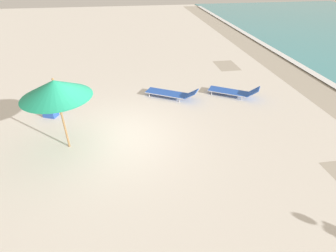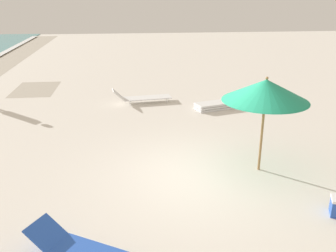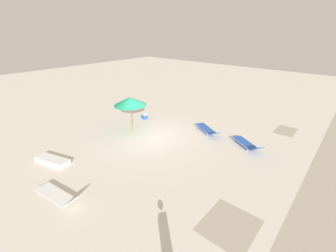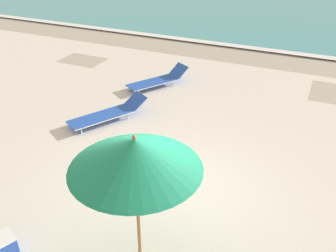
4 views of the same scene
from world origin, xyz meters
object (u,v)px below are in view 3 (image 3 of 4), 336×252
Objects in this scene: cooler_box at (145,116)px; beach_umbrella at (130,101)px; sun_lounger_near_water_left at (58,196)px; lounger_stack at (52,160)px; sun_lounger_beside_umbrella at (247,144)px; sun_lounger_under_umbrella at (207,129)px.

beach_umbrella is at bearing 138.21° from cooler_box.
sun_lounger_near_water_left is 8.96m from cooler_box.
lounger_stack is 0.91× the size of sun_lounger_beside_umbrella.
beach_umbrella reaches higher than cooler_box.
sun_lounger_near_water_left reaches higher than cooler_box.
beach_umbrella is 5.37m from lounger_stack.
cooler_box is at bearing -49.61° from sun_lounger_under_umbrella.
sun_lounger_under_umbrella reaches higher than cooler_box.
sun_lounger_near_water_left is (8.80, -3.86, 0.00)m from sun_lounger_beside_umbrella.
sun_lounger_beside_umbrella is at bearing -152.44° from cooler_box.
cooler_box is (-8.18, -3.66, -0.03)m from sun_lounger_near_water_left.
lounger_stack is at bearing 3.49° from sun_lounger_under_umbrella.
cooler_box is at bearing -154.61° from beach_umbrella.
cooler_box reaches higher than lounger_stack.
beach_umbrella is 3.91× the size of cooler_box.
sun_lounger_near_water_left is at bearing 23.65° from beach_umbrella.
sun_lounger_near_water_left reaches higher than lounger_stack.
beach_umbrella is at bearing -21.98° from sun_lounger_under_umbrella.
sun_lounger_under_umbrella is (-8.01, 4.00, 0.08)m from lounger_stack.
cooler_box is (0.88, -4.82, -0.02)m from sun_lounger_under_umbrella.
beach_umbrella reaches higher than sun_lounger_under_umbrella.
sun_lounger_beside_umbrella is 3.55× the size of cooler_box.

